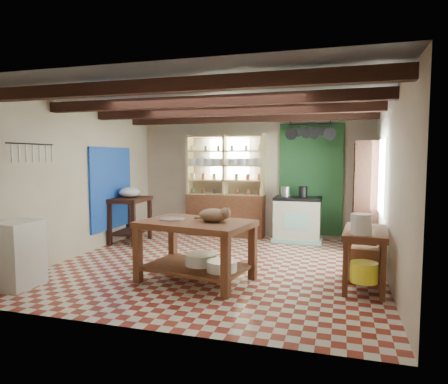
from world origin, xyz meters
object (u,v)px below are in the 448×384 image
(work_table, at_px, (196,251))
(right_counter, at_px, (365,258))
(stove, at_px, (297,219))
(cat, at_px, (214,215))
(prep_table, at_px, (130,220))
(white_cabinet, at_px, (17,254))

(work_table, height_order, right_counter, work_table)
(work_table, distance_m, stove, 3.21)
(stove, relative_size, cat, 2.30)
(prep_table, distance_m, right_counter, 4.67)
(stove, height_order, right_counter, stove)
(stove, relative_size, prep_table, 1.03)
(prep_table, bearing_deg, work_table, -46.71)
(white_cabinet, height_order, cat, cat)
(stove, distance_m, prep_table, 3.38)
(right_counter, bearing_deg, work_table, -166.18)
(prep_table, height_order, white_cabinet, prep_table)
(stove, height_order, white_cabinet, stove)
(work_table, bearing_deg, prep_table, 147.16)
(stove, bearing_deg, prep_table, -163.12)
(stove, bearing_deg, cat, -105.52)
(work_table, distance_m, right_counter, 2.25)
(work_table, xyz_separation_m, white_cabinet, (-2.18, -0.90, 0.02))
(work_table, bearing_deg, stove, 80.83)
(stove, distance_m, white_cabinet, 5.09)
(work_table, bearing_deg, cat, 11.31)
(stove, relative_size, white_cabinet, 1.06)
(stove, bearing_deg, work_table, -109.90)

